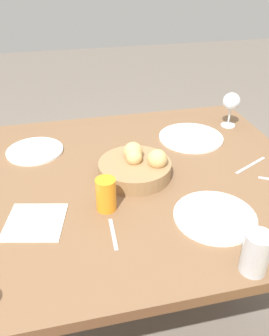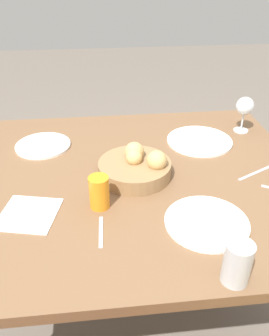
% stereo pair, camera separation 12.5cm
% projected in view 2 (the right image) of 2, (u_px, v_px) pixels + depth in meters
% --- Properties ---
extents(ground_plane, '(10.00, 10.00, 0.00)m').
position_uv_depth(ground_plane, '(132.00, 309.00, 1.66)').
color(ground_plane, '#6B6056').
extents(dining_table, '(1.26, 1.07, 0.74)m').
position_uv_depth(dining_table, '(131.00, 197.00, 1.31)').
color(dining_table, brown).
rests_on(dining_table, ground_plane).
extents(bread_basket, '(0.25, 0.25, 0.11)m').
position_uv_depth(bread_basket, '(136.00, 166.00, 1.25)').
color(bread_basket, '#99754C').
rests_on(bread_basket, dining_table).
extents(plate_near_left, '(0.27, 0.27, 0.01)m').
position_uv_depth(plate_near_left, '(199.00, 141.00, 1.48)').
color(plate_near_left, white).
rests_on(plate_near_left, dining_table).
extents(plate_near_right, '(0.22, 0.22, 0.01)m').
position_uv_depth(plate_near_right, '(43.00, 145.00, 1.44)').
color(plate_near_right, white).
rests_on(plate_near_right, dining_table).
extents(plate_far_center, '(0.25, 0.25, 0.01)m').
position_uv_depth(plate_far_center, '(207.00, 222.00, 1.04)').
color(plate_far_center, white).
rests_on(plate_far_center, dining_table).
extents(juice_glass, '(0.06, 0.06, 0.11)m').
position_uv_depth(juice_glass, '(99.00, 192.00, 1.09)').
color(juice_glass, orange).
rests_on(juice_glass, dining_table).
extents(water_tumbler, '(0.07, 0.07, 0.12)m').
position_uv_depth(water_tumbler, '(237.00, 263.00, 0.84)').
color(water_tumbler, silver).
rests_on(water_tumbler, dining_table).
extents(wine_glass, '(0.08, 0.08, 0.16)m').
position_uv_depth(wine_glass, '(245.00, 107.00, 1.51)').
color(wine_glass, silver).
rests_on(wine_glass, dining_table).
extents(knife_silver, '(0.16, 0.09, 0.00)m').
position_uv_depth(knife_silver, '(256.00, 173.00, 1.28)').
color(knife_silver, '#B7B7BC').
rests_on(knife_silver, dining_table).
extents(spoon_coffee, '(0.02, 0.13, 0.00)m').
position_uv_depth(spoon_coffee, '(101.00, 232.00, 1.01)').
color(spoon_coffee, '#B7B7BC').
rests_on(spoon_coffee, dining_table).
extents(napkin, '(0.20, 0.20, 0.00)m').
position_uv_depth(napkin, '(29.00, 214.00, 1.08)').
color(napkin, white).
rests_on(napkin, dining_table).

